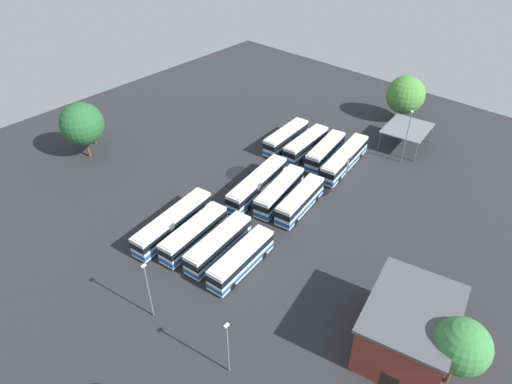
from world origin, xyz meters
The scene contains 24 objects.
ground_plane centered at (0.00, 0.00, 0.00)m, with size 106.94×106.94×0.00m, color #28282B.
bus_row0_slot0 centered at (-13.95, -7.60, 1.82)m, with size 10.98×3.61×3.44m.
bus_row0_slot1 centered at (-13.93, -3.49, 1.82)m, with size 11.33×3.77×3.44m.
bus_row0_slot2 centered at (-14.69, 0.43, 1.82)m, with size 11.50×3.87×3.44m.
bus_row0_slot3 centered at (-15.14, 4.30, 1.82)m, with size 14.04×4.41×3.44m.
bus_row1_slot0 centered at (0.72, -5.68, 1.82)m, with size 10.86×4.10×3.44m.
bus_row1_slot1 centered at (0.40, -2.02, 1.82)m, with size 11.64×4.59×3.44m.
bus_row1_slot2 centered at (-0.34, 1.81, 1.82)m, with size 14.05×4.70×3.44m.
bus_row2_slot0 centered at (14.85, -4.26, 1.82)m, with size 14.04×4.52×3.44m.
bus_row2_slot1 centered at (14.78, -0.40, 1.82)m, with size 11.04×4.25×3.44m.
bus_row2_slot2 centered at (14.36, 3.48, 1.82)m, with size 11.21×3.42×3.44m.
bus_row2_slot3 centered at (13.97, 7.66, 1.82)m, with size 11.27×3.52×3.44m.
depot_building centered at (-10.83, -28.50, 3.32)m, with size 13.00×10.94×6.61m.
maintenance_shelter centered at (28.52, -8.40, 3.58)m, with size 9.47×8.22×3.76m.
lamp_post_mid_lot centered at (23.14, -10.67, 5.29)m, with size 0.56×0.28×9.74m.
lamp_post_far_corner centered at (-26.07, -5.08, 4.51)m, with size 0.56×0.28×8.18m.
lamp_post_by_building centered at (-25.25, -16.53, 4.14)m, with size 0.56×0.28×7.46m.
tree_north_edge centered at (37.37, -3.12, 5.47)m, with size 7.45×7.45×9.20m.
tree_east_edge centered at (-11.45, -33.66, 5.82)m, with size 5.54×5.54×8.61m.
tree_south_edge centered at (-8.84, 34.29, 4.09)m, with size 4.44×4.44×6.32m.
tree_west_edge centered at (-11.92, 31.19, 6.42)m, with size 7.34×7.34×10.09m.
puddle_between_rows centered at (6.84, -4.74, 0.00)m, with size 3.80×3.80×0.01m, color black.
puddle_centre_drain centered at (1.74, 7.93, 0.00)m, with size 4.27×4.27×0.01m, color black.
puddle_front_lane centered at (-1.87, 6.42, 0.00)m, with size 1.62×1.62×0.01m, color black.
Camera 1 is at (-43.44, -36.56, 42.66)m, focal length 31.99 mm.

